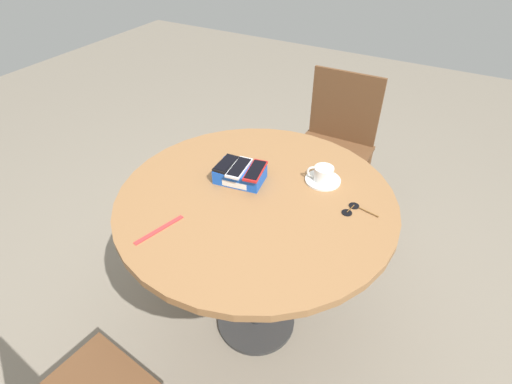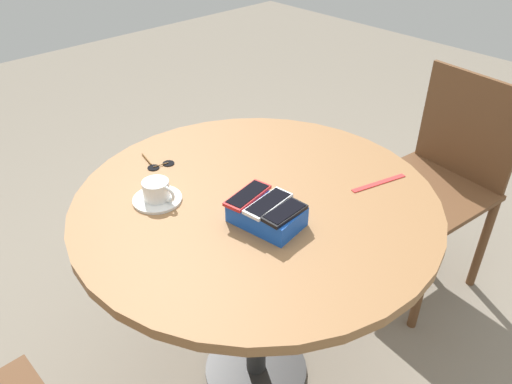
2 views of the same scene
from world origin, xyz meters
TOP-DOWN VIEW (x-y plane):
  - ground_plane at (0.00, 0.00)m, footprint 8.00×8.00m
  - round_table at (0.00, 0.00)m, footprint 1.04×1.04m
  - phone_box at (-0.10, 0.06)m, footprint 0.20×0.15m
  - phone_black at (-0.16, 0.05)m, footprint 0.06×0.13m
  - phone_white at (-0.10, 0.05)m, footprint 0.07×0.15m
  - phone_red at (-0.04, 0.07)m, footprint 0.08×0.15m
  - saucer at (0.18, 0.21)m, footprint 0.14×0.14m
  - coffee_cup at (0.18, 0.21)m, footprint 0.10×0.07m
  - lanyard_strap at (-0.19, -0.32)m, footprint 0.07×0.19m
  - sunglasses at (0.34, 0.10)m, footprint 0.12×0.09m
  - chair_near_window at (-0.10, -0.90)m, footprint 0.49×0.49m

SIDE VIEW (x-z plane):
  - ground_plane at x=0.00m, z-range 0.00..0.00m
  - chair_near_window at x=-0.10m, z-range 0.03..0.93m
  - round_table at x=0.00m, z-range 0.28..1.06m
  - lanyard_strap at x=-0.19m, z-range 0.78..0.78m
  - sunglasses at x=0.34m, z-range 0.77..0.78m
  - saucer at x=0.18m, z-range 0.78..0.78m
  - phone_box at x=-0.10m, z-range 0.78..0.83m
  - coffee_cup at x=0.18m, z-range 0.79..0.84m
  - phone_red at x=-0.04m, z-range 0.83..0.84m
  - phone_white at x=-0.10m, z-range 0.83..0.84m
  - phone_black at x=-0.16m, z-range 0.83..0.84m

